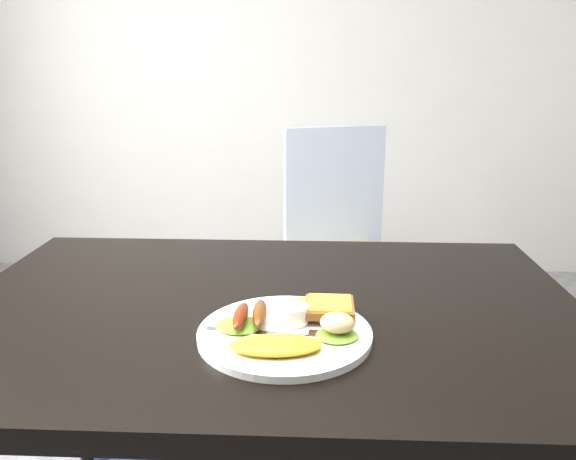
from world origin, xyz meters
TOP-DOWN VIEW (x-y plane):
  - room_back_panel at (0.00, 2.25)m, footprint 4.00×0.04m
  - dining_table at (0.00, 0.00)m, footprint 1.20×0.80m
  - dining_chair at (0.17, 1.08)m, footprint 0.53×0.53m
  - person at (-0.29, 0.66)m, footprint 0.57×0.38m
  - plate at (0.04, -0.14)m, footprint 0.29×0.29m
  - lettuce_left at (-0.04, -0.13)m, footprint 0.09×0.08m
  - lettuce_right at (0.13, -0.16)m, footprint 0.08×0.07m
  - omelette at (0.03, -0.21)m, footprint 0.15×0.08m
  - sausage_a at (-0.03, -0.13)m, footprint 0.03×0.10m
  - sausage_b at (-0.00, -0.12)m, footprint 0.03×0.10m
  - ramekin at (0.05, -0.11)m, footprint 0.06×0.06m
  - toast_a at (0.07, -0.07)m, footprint 0.10×0.10m
  - toast_b at (0.12, -0.08)m, footprint 0.09×0.09m
  - potato_salad at (0.13, -0.15)m, footprint 0.07×0.06m
  - fork at (-0.01, -0.15)m, footprint 0.17×0.04m

SIDE VIEW (x-z plane):
  - dining_chair at x=0.17m, z-range 0.42..0.48m
  - dining_table at x=0.00m, z-range 0.71..0.75m
  - plate at x=0.04m, z-range 0.75..0.76m
  - fork at x=-0.01m, z-range 0.76..0.77m
  - lettuce_right at x=0.13m, z-range 0.76..0.77m
  - lettuce_left at x=-0.04m, z-range 0.76..0.77m
  - toast_a at x=0.07m, z-range 0.76..0.78m
  - omelette at x=0.03m, z-range 0.76..0.78m
  - ramekin at x=0.05m, z-range 0.76..0.80m
  - toast_b at x=0.12m, z-range 0.77..0.79m
  - sausage_a at x=-0.03m, z-range 0.77..0.79m
  - sausage_b at x=0.00m, z-range 0.77..0.80m
  - potato_salad at x=0.13m, z-range 0.77..0.80m
  - person at x=-0.29m, z-range 0.00..1.58m
  - room_back_panel at x=0.00m, z-range 0.00..2.70m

